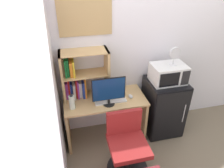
# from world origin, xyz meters

# --- Properties ---
(wall_back) EXTENTS (6.40, 0.04, 2.60)m
(wall_back) POSITION_xyz_m (0.40, 0.02, 1.30)
(wall_back) COLOR silver
(wall_back) RESTS_ON ground_plane
(wall_left) EXTENTS (0.04, 4.40, 2.60)m
(wall_left) POSITION_xyz_m (-1.62, -1.60, 1.30)
(wall_left) COLOR silver
(wall_left) RESTS_ON ground_plane
(desk) EXTENTS (1.17, 0.56, 0.73)m
(desk) POSITION_xyz_m (-0.97, -0.28, 0.50)
(desk) COLOR tan
(desk) RESTS_ON ground_plane
(hutch_bookshelf) EXTENTS (0.65, 0.29, 0.70)m
(hutch_bookshelf) POSITION_xyz_m (-1.29, -0.13, 1.06)
(hutch_bookshelf) COLOR tan
(hutch_bookshelf) RESTS_ON desk
(monitor) EXTENTS (0.45, 0.16, 0.41)m
(monitor) POSITION_xyz_m (-0.94, -0.42, 0.95)
(monitor) COLOR black
(monitor) RESTS_ON desk
(keyboard) EXTENTS (0.45, 0.13, 0.02)m
(keyboard) POSITION_xyz_m (-0.90, -0.36, 0.74)
(keyboard) COLOR silver
(keyboard) RESTS_ON desk
(computer_mouse) EXTENTS (0.06, 0.10, 0.04)m
(computer_mouse) POSITION_xyz_m (-0.60, -0.33, 0.75)
(computer_mouse) COLOR silver
(computer_mouse) RESTS_ON desk
(water_bottle) EXTENTS (0.08, 0.08, 0.22)m
(water_bottle) POSITION_xyz_m (-1.43, -0.40, 0.83)
(water_bottle) COLOR silver
(water_bottle) RESTS_ON desk
(mini_fridge) EXTENTS (0.55, 0.57, 0.91)m
(mini_fridge) POSITION_xyz_m (-0.04, -0.31, 0.45)
(mini_fridge) COLOR black
(mini_fridge) RESTS_ON ground_plane
(microwave) EXTENTS (0.48, 0.36, 0.27)m
(microwave) POSITION_xyz_m (-0.04, -0.31, 1.04)
(microwave) COLOR silver
(microwave) RESTS_ON mini_fridge
(desk_fan) EXTENTS (0.16, 0.11, 0.26)m
(desk_fan) POSITION_xyz_m (0.01, -0.32, 1.32)
(desk_fan) COLOR silver
(desk_fan) RESTS_ON microwave
(desk_chair) EXTENTS (0.55, 0.55, 0.83)m
(desk_chair) POSITION_xyz_m (-0.81, -0.91, 0.36)
(desk_chair) COLOR black
(desk_chair) RESTS_ON ground_plane
(wall_corkboard) EXTENTS (0.69, 0.02, 0.50)m
(wall_corkboard) POSITION_xyz_m (-1.14, -0.01, 1.84)
(wall_corkboard) COLOR tan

